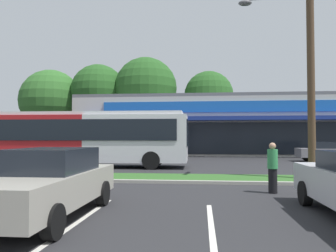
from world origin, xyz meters
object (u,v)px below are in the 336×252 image
Objects in this scene: car_2 at (48,182)px; pedestrian_by_pole at (273,168)px; city_bus at (79,137)px; car_3 at (46,150)px; utility_pole at (307,43)px; car_0 at (329,152)px.

pedestrian_by_pole is (5.70, 3.77, 0.03)m from car_2.
city_bus is 7.51m from car_3.
utility_pole is 20.30m from car_3.
car_2 is at bearing 116.33° from car_3.
car_3 is (-4.84, 5.66, -0.99)m from city_bus.
city_bus is 2.95× the size of car_0.
city_bus is 2.77× the size of car_2.
utility_pole reaches higher than car_2.
car_2 is at bearing -173.12° from pedestrian_by_pole.
car_0 is at bearing 37.13° from pedestrian_by_pole.
car_3 is 2.66× the size of pedestrian_by_pole.
city_bus reaches higher than car_3.
utility_pole is 2.39× the size of car_0.
car_0 is at bearing -179.77° from car_3.
city_bus is 12.63m from pedestrian_by_pole.
pedestrian_by_pole reaches higher than car_0.
utility_pole reaches higher than car_3.
car_0 is 21.70m from car_2.
city_bus is (-11.62, 5.18, -3.87)m from utility_pole.
utility_pole reaches higher than city_bus.
utility_pole is 0.81× the size of city_bus.
city_bus is at bearing 130.56° from car_3.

